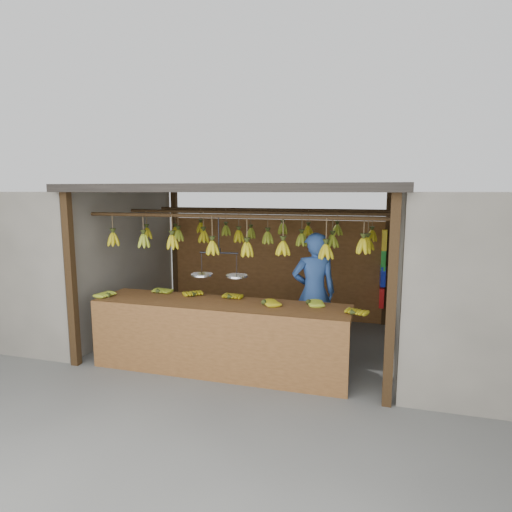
% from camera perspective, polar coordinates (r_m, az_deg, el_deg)
% --- Properties ---
extents(ground, '(80.00, 80.00, 0.00)m').
position_cam_1_polar(ground, '(6.77, -0.71, -11.32)').
color(ground, '#5B5B57').
extents(stall, '(4.30, 3.30, 2.40)m').
position_cam_1_polar(stall, '(6.69, 0.07, 5.73)').
color(stall, black).
rests_on(stall, ground).
extents(neighbor_left, '(3.00, 3.00, 2.30)m').
position_cam_1_polar(neighbor_left, '(8.25, -25.44, -0.29)').
color(neighbor_left, slate).
rests_on(neighbor_left, ground).
extents(counter, '(3.46, 0.76, 0.96)m').
position_cam_1_polar(counter, '(5.47, -5.16, -8.50)').
color(counter, brown).
rests_on(counter, ground).
extents(hanging_bananas, '(3.64, 2.25, 0.39)m').
position_cam_1_polar(hanging_bananas, '(6.40, -0.73, 2.48)').
color(hanging_bananas, '#AD9E12').
rests_on(hanging_bananas, ground).
extents(balance_scale, '(0.74, 0.32, 0.78)m').
position_cam_1_polar(balance_scale, '(5.55, -4.93, -2.18)').
color(balance_scale, black).
rests_on(balance_scale, ground).
extents(vendor, '(0.73, 0.59, 1.74)m').
position_cam_1_polar(vendor, '(6.19, 7.72, -4.89)').
color(vendor, '#3359A5').
rests_on(vendor, ground).
extents(bag_bundles, '(0.08, 0.26, 1.32)m').
position_cam_1_polar(bag_bundles, '(7.56, 16.58, -1.59)').
color(bag_bundles, yellow).
rests_on(bag_bundles, ground).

